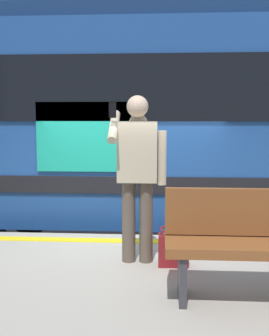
% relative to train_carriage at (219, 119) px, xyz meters
% --- Properties ---
extents(ground_plane, '(25.71, 25.71, 0.00)m').
position_rel_train_carriage_xyz_m(ground_plane, '(1.34, 1.84, -2.53)').
color(ground_plane, '#3D3D3F').
extents(safety_line, '(16.80, 0.16, 0.01)m').
position_rel_train_carriage_xyz_m(safety_line, '(1.34, 2.14, -1.48)').
color(safety_line, yellow).
rests_on(safety_line, platform).
extents(track_rail_near, '(22.28, 0.08, 0.16)m').
position_rel_train_carriage_xyz_m(track_rail_near, '(1.34, 0.71, -2.45)').
color(track_rail_near, slate).
rests_on(track_rail_near, ground).
extents(track_rail_far, '(22.28, 0.08, 0.16)m').
position_rel_train_carriage_xyz_m(track_rail_far, '(1.34, -0.72, -2.45)').
color(track_rail_far, slate).
rests_on(track_rail_far, ground).
extents(train_carriage, '(11.17, 2.76, 3.99)m').
position_rel_train_carriage_xyz_m(train_carriage, '(0.00, 0.00, 0.00)').
color(train_carriage, '#1E478C').
rests_on(train_carriage, ground).
extents(passenger, '(0.57, 0.55, 1.72)m').
position_rel_train_carriage_xyz_m(passenger, '(1.19, 2.83, -0.47)').
color(passenger, brown).
rests_on(passenger, platform).
extents(handbag, '(0.30, 0.28, 0.39)m').
position_rel_train_carriage_xyz_m(handbag, '(0.82, 2.95, -1.30)').
color(handbag, maroon).
rests_on(handbag, platform).
extents(bench, '(1.43, 0.44, 0.90)m').
position_rel_train_carriage_xyz_m(bench, '(0.20, 3.66, -1.00)').
color(bench, brown).
rests_on(bench, platform).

